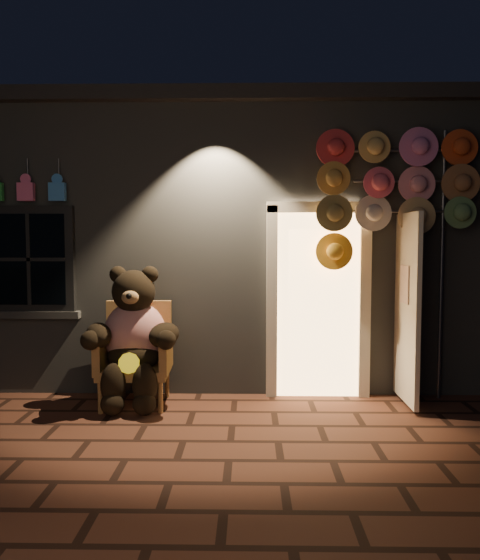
{
  "coord_description": "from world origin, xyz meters",
  "views": [
    {
      "loc": [
        0.59,
        -4.66,
        1.75
      ],
      "look_at": [
        0.48,
        1.0,
        1.35
      ],
      "focal_mm": 35.0,
      "sensor_mm": 36.0,
      "label": 1
    }
  ],
  "objects": [
    {
      "name": "ground",
      "position": [
        0.0,
        0.0,
        0.0
      ],
      "size": [
        60.0,
        60.0,
        0.0
      ],
      "primitive_type": "plane",
      "color": "#4E2B1D",
      "rests_on": "ground"
    },
    {
      "name": "shop_building",
      "position": [
        0.0,
        3.99,
        1.74
      ],
      "size": [
        7.3,
        5.95,
        3.51
      ],
      "color": "slate",
      "rests_on": "ground"
    },
    {
      "name": "wicker_armchair",
      "position": [
        -0.65,
        1.14,
        0.55
      ],
      "size": [
        0.78,
        0.71,
        1.09
      ],
      "rotation": [
        0.0,
        0.0,
        0.04
      ],
      "color": "#AC7142",
      "rests_on": "ground"
    },
    {
      "name": "teddy_bear",
      "position": [
        -0.64,
        1.0,
        0.75
      ],
      "size": [
        1.08,
        0.84,
        1.48
      ],
      "rotation": [
        0.0,
        0.0,
        0.04
      ],
      "color": "#A81311",
      "rests_on": "ground"
    },
    {
      "name": "hat_rack",
      "position": [
        2.13,
        1.28,
        2.33
      ],
      "size": [
        1.71,
        0.22,
        2.98
      ],
      "color": "#59595E",
      "rests_on": "ground"
    }
  ]
}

